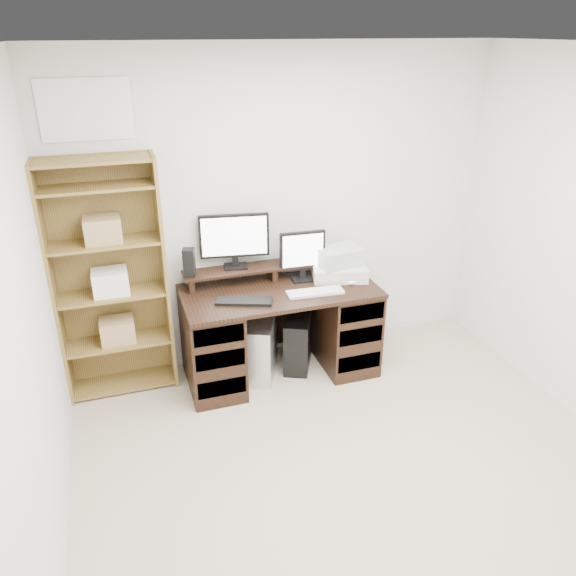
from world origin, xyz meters
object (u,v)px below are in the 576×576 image
desk (280,330)px  monitor_wide (234,238)px  tower_silver (260,346)px  bookshelf (110,278)px  monitor_small (302,254)px  printer (339,271)px  tower_black (298,340)px

desk → monitor_wide: monitor_wide is taller
monitor_wide → tower_silver: bearing=-51.8°
desk → tower_silver: (-0.15, 0.03, -0.14)m
bookshelf → monitor_small: bearing=-3.7°
printer → monitor_small: bearing=-176.1°
tower_silver → bookshelf: size_ratio=0.27×
monitor_wide → tower_black: bearing=-13.9°
monitor_wide → tower_black: 1.01m
desk → monitor_wide: size_ratio=2.80×
monitor_small → printer: (0.29, -0.06, -0.16)m
monitor_small → tower_black: 0.74m
desk → tower_black: bearing=20.0°
desk → bookshelf: bearing=170.1°
printer → tower_silver: printer is taller
printer → tower_black: size_ratio=0.86×
tower_silver → tower_black: (0.33, 0.03, -0.02)m
desk → printer: bearing=7.0°
desk → monitor_small: 0.63m
printer → tower_silver: size_ratio=0.87×
monitor_small → tower_black: size_ratio=0.80×
bookshelf → printer: bearing=-4.9°
desk → monitor_small: size_ratio=3.78×
printer → tower_black: (-0.34, 0.00, -0.58)m
monitor_small → bookshelf: bookshelf is taller
desk → monitor_small: (0.23, 0.12, 0.58)m
desk → tower_black: 0.25m
printer → tower_silver: bearing=-162.8°
tower_silver → bookshelf: 1.28m
monitor_wide → printer: size_ratio=1.26×
monitor_wide → bookshelf: 0.97m
monitor_wide → bookshelf: (-0.95, -0.05, -0.19)m
monitor_wide → tower_silver: monitor_wide is taller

